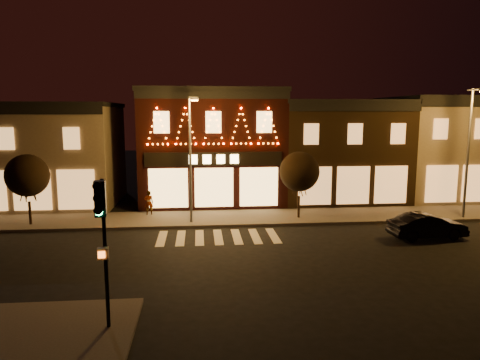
{
  "coord_description": "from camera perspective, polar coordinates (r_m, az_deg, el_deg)",
  "views": [
    {
      "loc": [
        -0.98,
        -19.13,
        6.65
      ],
      "look_at": [
        1.18,
        4.0,
        3.09
      ],
      "focal_mm": 33.27,
      "sensor_mm": 36.0,
      "label": 1
    }
  ],
  "objects": [
    {
      "name": "tree_left",
      "position": [
        28.38,
        -25.62,
        0.52
      ],
      "size": [
        2.46,
        2.46,
        4.11
      ],
      "rotation": [
        0.0,
        0.0,
        -0.01
      ],
      "color": "black",
      "rests_on": "sidewalk_far"
    },
    {
      "name": "building_right_a",
      "position": [
        34.86,
        12.21,
        3.77
      ],
      "size": [
        9.2,
        8.28,
        7.5
      ],
      "color": "#302111",
      "rests_on": "ground"
    },
    {
      "name": "pedestrian",
      "position": [
        29.01,
        -11.61,
        -2.86
      ],
      "size": [
        0.6,
        0.44,
        1.54
      ],
      "primitive_type": "imported",
      "rotation": [
        0.0,
        0.0,
        3.27
      ],
      "color": "gray",
      "rests_on": "sidewalk_far"
    },
    {
      "name": "dark_sedan",
      "position": [
        25.7,
        22.89,
        -5.45
      ],
      "size": [
        4.14,
        1.71,
        1.33
      ],
      "primitive_type": "imported",
      "rotation": [
        0.0,
        0.0,
        1.64
      ],
      "color": "black",
      "rests_on": "ground"
    },
    {
      "name": "traffic_signal_near",
      "position": [
        13.65,
        -17.25,
        -5.56
      ],
      "size": [
        0.35,
        0.48,
        4.58
      ],
      "rotation": [
        0.0,
        0.0,
        0.13
      ],
      "color": "black",
      "rests_on": "sidewalk_near"
    },
    {
      "name": "building_right_b",
      "position": [
        38.52,
        25.12,
        3.82
      ],
      "size": [
        9.2,
        8.28,
        7.8
      ],
      "color": "#786955",
      "rests_on": "ground"
    },
    {
      "name": "ground",
      "position": [
        20.27,
        -2.3,
        -10.44
      ],
      "size": [
        120.0,
        120.0,
        0.0
      ],
      "primitive_type": "plane",
      "color": "black",
      "rests_on": "ground"
    },
    {
      "name": "sidewalk_far",
      "position": [
        28.07,
        0.91,
        -4.83
      ],
      "size": [
        44.0,
        4.0,
        0.15
      ],
      "primitive_type": "cube",
      "color": "#47423D",
      "rests_on": "ground"
    },
    {
      "name": "building_pulp",
      "position": [
        33.21,
        -3.64,
        4.4
      ],
      "size": [
        10.2,
        8.34,
        8.3
      ],
      "color": "black",
      "rests_on": "ground"
    },
    {
      "name": "tree_right",
      "position": [
        27.55,
        7.63,
        1.07
      ],
      "size": [
        2.46,
        2.46,
        4.11
      ],
      "rotation": [
        0.0,
        0.0,
        0.22
      ],
      "color": "black",
      "rests_on": "sidewalk_far"
    },
    {
      "name": "building_left",
      "position": [
        35.36,
        -25.22,
        3.04
      ],
      "size": [
        12.2,
        8.28,
        7.3
      ],
      "color": "#786955",
      "rests_on": "ground"
    },
    {
      "name": "streetlamp_right",
      "position": [
        30.37,
        27.43,
        4.22
      ],
      "size": [
        0.69,
        1.81,
        7.9
      ],
      "rotation": [
        0.0,
        0.0,
        0.21
      ],
      "color": "#59595E",
      "rests_on": "sidewalk_far"
    },
    {
      "name": "streetlamp_mid",
      "position": [
        25.92,
        -6.32,
        3.85
      ],
      "size": [
        0.62,
        1.69,
        7.37
      ],
      "rotation": [
        0.0,
        0.0,
        -0.2
      ],
      "color": "#59595E",
      "rests_on": "sidewalk_far"
    }
  ]
}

